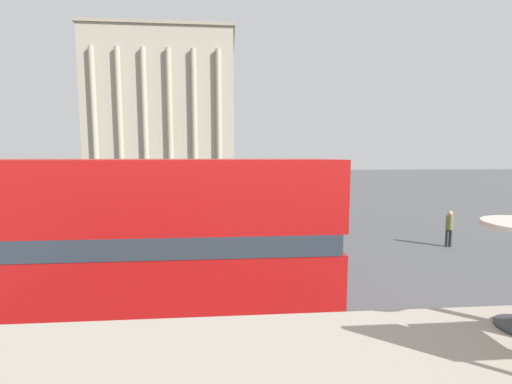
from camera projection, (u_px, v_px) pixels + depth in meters
double_decker_bus at (87, 243)px, 7.83m from camera, size 11.39×2.70×4.29m
plaza_building_left at (165, 109)px, 59.86m from camera, size 24.36×14.44×24.89m
traffic_light_near at (210, 208)px, 14.40m from camera, size 0.42×0.24×3.27m
traffic_light_mid at (341, 185)px, 23.17m from camera, size 0.42×0.24×3.66m
pedestrian_olive at (449, 226)px, 16.35m from camera, size 0.32×0.32×1.74m
pedestrian_white at (246, 190)px, 34.58m from camera, size 0.32×0.32×1.59m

